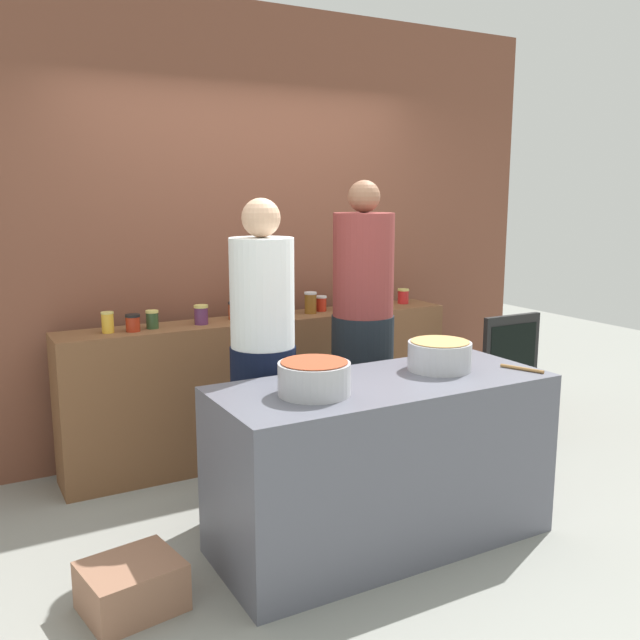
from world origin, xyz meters
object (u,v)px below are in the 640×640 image
object	(u,v)px
preserve_jar_8	(311,303)
preserve_jar_12	(403,296)
preserve_jar_0	(108,322)
cook_with_tongs	(263,375)
preserve_jar_2	(152,319)
preserve_jar_7	(287,304)
preserve_jar_4	(234,311)
cooking_pot_left	(314,378)
preserve_jar_1	(133,323)
chalkboard_sign	(510,378)
cooking_pot_center	(440,356)
preserve_jar_11	(351,301)
preserve_jar_5	(251,309)
preserve_jar_10	(341,303)
preserve_jar_6	(264,305)
preserve_jar_9	(321,303)
preserve_jar_3	(201,315)
wooden_spoon	(522,369)
cook_in_cap	(362,345)
bread_crate	(132,586)

from	to	relation	value
preserve_jar_8	preserve_jar_12	distance (m)	0.81
preserve_jar_0	cook_with_tongs	bearing A→B (deg)	-51.48
preserve_jar_2	preserve_jar_7	distance (m)	0.95
preserve_jar_4	preserve_jar_8	xyz separation A→B (m)	(0.55, -0.05, 0.02)
preserve_jar_8	cooking_pot_left	distance (m)	1.62
preserve_jar_1	chalkboard_sign	world-z (taller)	preserve_jar_1
cooking_pot_center	preserve_jar_11	bearing A→B (deg)	77.41
preserve_jar_0	preserve_jar_5	xyz separation A→B (m)	(0.91, -0.02, 0.01)
cooking_pot_left	chalkboard_sign	bearing A→B (deg)	21.87
preserve_jar_2	preserve_jar_10	xyz separation A→B (m)	(1.35, 0.01, -0.00)
chalkboard_sign	cooking_pot_center	bearing A→B (deg)	-149.28
preserve_jar_6	preserve_jar_8	world-z (taller)	same
preserve_jar_11	cook_with_tongs	bearing A→B (deg)	-141.76
preserve_jar_8	preserve_jar_7	bearing A→B (deg)	161.84
preserve_jar_4	preserve_jar_7	size ratio (longest dim) A/B	0.80
cooking_pot_left	cook_with_tongs	size ratio (longest dim) A/B	0.19
preserve_jar_9	cooking_pot_left	size ratio (longest dim) A/B	0.32
preserve_jar_0	preserve_jar_3	size ratio (longest dim) A/B	1.02
preserve_jar_6	preserve_jar_9	size ratio (longest dim) A/B	1.39
preserve_jar_1	preserve_jar_6	xyz separation A→B (m)	(0.90, 0.10, 0.02)
preserve_jar_3	preserve_jar_7	world-z (taller)	preserve_jar_7
preserve_jar_12	cooking_pot_center	bearing A→B (deg)	-118.89
preserve_jar_5	wooden_spoon	world-z (taller)	preserve_jar_5
preserve_jar_11	cook_with_tongs	size ratio (longest dim) A/B	0.06
preserve_jar_6	preserve_jar_11	distance (m)	0.67
preserve_jar_5	cooking_pot_center	distance (m)	1.42
preserve_jar_8	preserve_jar_12	size ratio (longest dim) A/B	1.34
preserve_jar_4	preserve_jar_10	distance (m)	0.79
preserve_jar_5	preserve_jar_6	bearing A→B (deg)	34.70
preserve_jar_1	cook_with_tongs	world-z (taller)	cook_with_tongs
preserve_jar_2	wooden_spoon	xyz separation A→B (m)	(1.50, -1.58, -0.14)
preserve_jar_11	cook_in_cap	distance (m)	0.72
preserve_jar_2	preserve_jar_11	size ratio (longest dim) A/B	1.08
chalkboard_sign	preserve_jar_5	bearing A→B (deg)	160.93
preserve_jar_10	chalkboard_sign	bearing A→B (deg)	-31.26
preserve_jar_10	preserve_jar_1	bearing A→B (deg)	-178.45
preserve_jar_2	wooden_spoon	bearing A→B (deg)	-46.37
preserve_jar_4	preserve_jar_9	bearing A→B (deg)	-0.06
cook_with_tongs	preserve_jar_1	bearing A→B (deg)	122.98
preserve_jar_7	cooking_pot_left	distance (m)	1.60
cook_with_tongs	bread_crate	distance (m)	1.25
preserve_jar_12	chalkboard_sign	size ratio (longest dim) A/B	0.12
preserve_jar_8	chalkboard_sign	bearing A→B (deg)	-25.94
preserve_jar_2	preserve_jar_1	bearing A→B (deg)	-165.16
preserve_jar_4	preserve_jar_5	world-z (taller)	preserve_jar_5
preserve_jar_1	wooden_spoon	bearing A→B (deg)	-43.44
preserve_jar_7	cooking_pot_left	world-z (taller)	preserve_jar_7
preserve_jar_4	preserve_jar_6	world-z (taller)	preserve_jar_6
preserve_jar_3	preserve_jar_1	bearing A→B (deg)	-177.54
preserve_jar_7	preserve_jar_11	bearing A→B (deg)	-1.66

